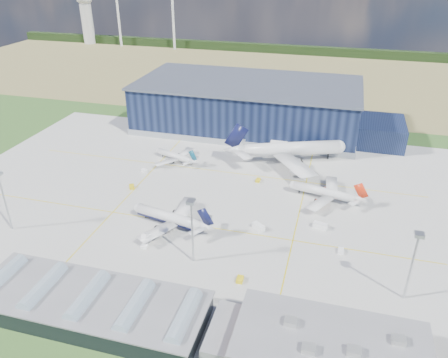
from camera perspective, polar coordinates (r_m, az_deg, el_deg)
ground at (r=171.91m, az=-3.92°, el=-4.06°), size 600.00×600.00×0.00m
apron at (r=179.98m, az=-2.89°, el=-2.44°), size 220.00×160.00×0.08m
farmland at (r=371.99m, az=7.41°, el=13.48°), size 600.00×220.00×0.01m
treeline at (r=448.60m, az=9.07°, el=16.34°), size 600.00×8.00×8.00m
horizon_dressing at (r=497.74m, az=-14.66°, el=20.47°), size 440.20×18.00×70.00m
hangar at (r=249.67m, az=3.76°, el=9.31°), size 145.00×62.00×26.10m
ops_building at (r=115.58m, az=13.63°, el=-21.16°), size 46.00×23.00×10.90m
glass_concourse at (r=129.25m, az=-15.79°, el=-15.76°), size 78.00×23.00×8.60m
light_mast_west at (r=171.02m, az=-26.96°, el=-1.54°), size 2.60×2.60×23.00m
light_mast_center at (r=136.96m, az=-4.22°, el=-5.55°), size 2.60×2.60×23.00m
light_mast_east at (r=133.38m, az=23.57°, el=-9.19°), size 2.60×2.60×23.00m
airliner_navy at (r=160.68m, az=-7.21°, el=-4.33°), size 41.22×40.63×11.39m
airliner_red at (r=180.69m, az=12.96°, el=-1.12°), size 38.69×38.14×10.67m
airliner_widebody at (r=209.55m, az=8.79°, el=4.78°), size 77.00×76.26×19.53m
airliner_regional at (r=210.35m, az=-6.49°, el=3.40°), size 33.96×33.63×8.59m
gse_tug_a at (r=190.57m, az=-11.95°, el=-1.00°), size 3.37×3.83×1.36m
gse_tug_b at (r=137.71m, az=2.09°, el=-12.98°), size 2.03×3.01×1.29m
gse_van_a at (r=164.11m, az=12.46°, el=-5.98°), size 5.44×3.32×2.21m
gse_cart_a at (r=154.03m, az=15.01°, el=-9.05°), size 1.91×2.84×1.22m
gse_van_b at (r=160.12m, az=4.51°, el=-6.26°), size 5.27×4.77×2.25m
gse_tug_c at (r=192.31m, az=4.47°, el=-0.17°), size 2.07×3.03×1.26m
gse_cart_b at (r=203.57m, az=-10.38°, el=1.09°), size 3.47×3.13×1.25m
gse_van_c at (r=127.78m, az=10.83°, el=-17.22°), size 5.46×4.01×2.37m
airstair at (r=154.86m, az=-10.00°, el=-7.81°), size 2.70×4.91×2.97m
car_a at (r=133.72m, az=-7.73°, el=-14.78°), size 3.94×2.24×1.26m
car_b at (r=127.14m, az=15.78°, el=-18.62°), size 3.61×2.42×1.13m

